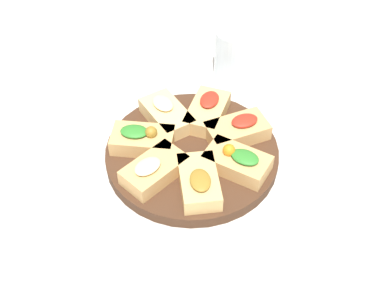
{
  "coord_description": "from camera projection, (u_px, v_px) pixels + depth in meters",
  "views": [
    {
      "loc": [
        -0.47,
        0.46,
        0.71
      ],
      "look_at": [
        0.0,
        0.0,
        0.04
      ],
      "focal_mm": 50.0,
      "sensor_mm": 36.0,
      "label": 1
    }
  ],
  "objects": [
    {
      "name": "napkin_stack",
      "position": [
        377.0,
        188.0,
        0.91
      ],
      "size": [
        0.13,
        0.11,
        0.01
      ],
      "primitive_type": "cube",
      "rotation": [
        0.0,
        0.0,
        0.19
      ],
      "color": "white",
      "rests_on": "ground_plane"
    },
    {
      "name": "water_glass",
      "position": [
        234.0,
        53.0,
        1.1
      ],
      "size": [
        0.08,
        0.08,
        0.11
      ],
      "primitive_type": "cylinder",
      "color": "silver",
      "rests_on": "ground_plane"
    },
    {
      "name": "plate_right",
      "position": [
        61.0,
        77.0,
        1.12
      ],
      "size": [
        0.22,
        0.22,
        0.02
      ],
      "color": "white",
      "rests_on": "ground_plane"
    },
    {
      "name": "focaccia_slice_5",
      "position": [
        199.0,
        182.0,
        0.88
      ],
      "size": [
        0.12,
        0.11,
        0.04
      ],
      "color": "tan",
      "rests_on": "serving_board"
    },
    {
      "name": "serving_board",
      "position": [
        192.0,
        154.0,
        0.96
      ],
      "size": [
        0.31,
        0.31,
        0.02
      ],
      "primitive_type": "cylinder",
      "color": "#422819",
      "rests_on": "ground_plane"
    },
    {
      "name": "focaccia_slice_0",
      "position": [
        238.0,
        130.0,
        0.97
      ],
      "size": [
        0.1,
        0.12,
        0.04
      ],
      "color": "tan",
      "rests_on": "serving_board"
    },
    {
      "name": "focaccia_slice_6",
      "position": [
        237.0,
        161.0,
        0.91
      ],
      "size": [
        0.12,
        0.09,
        0.05
      ],
      "color": "tan",
      "rests_on": "serving_board"
    },
    {
      "name": "focaccia_slice_2",
      "position": [
        167.0,
        114.0,
        0.99
      ],
      "size": [
        0.12,
        0.08,
        0.04
      ],
      "color": "#DBB775",
      "rests_on": "serving_board"
    },
    {
      "name": "focaccia_slice_4",
      "position": [
        155.0,
        171.0,
        0.9
      ],
      "size": [
        0.06,
        0.11,
        0.04
      ],
      "color": "tan",
      "rests_on": "serving_board"
    },
    {
      "name": "focaccia_slice_1",
      "position": [
        207.0,
        111.0,
        1.0
      ],
      "size": [
        0.11,
        0.13,
        0.04
      ],
      "color": "tan",
      "rests_on": "serving_board"
    },
    {
      "name": "ground_plane",
      "position": [
        192.0,
        158.0,
        0.97
      ],
      "size": [
        3.0,
        3.0,
        0.0
      ],
      "primitive_type": "plane",
      "color": "beige"
    },
    {
      "name": "focaccia_slice_3",
      "position": [
        142.0,
        139.0,
        0.95
      ],
      "size": [
        0.12,
        0.12,
        0.05
      ],
      "color": "tan",
      "rests_on": "serving_board"
    }
  ]
}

